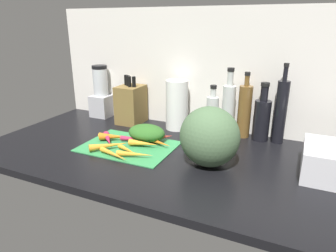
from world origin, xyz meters
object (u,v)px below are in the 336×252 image
Objects in this scene: carrot_8 at (143,143)px; carrot_11 at (114,137)px; carrot_1 at (157,142)px; bottle_0 at (212,114)px; carrot_7 at (158,136)px; carrot_10 at (113,137)px; carrot_5 at (162,137)px; carrot_6 at (139,139)px; knife_block at (131,104)px; bottle_3 at (262,118)px; carrot_9 at (108,139)px; bottle_2 at (244,111)px; winter_squash at (209,137)px; blender_appliance at (101,95)px; carrot_3 at (114,154)px; carrot_2 at (127,150)px; carrot_0 at (135,154)px; paper_towel_roll at (177,105)px; cutting_board at (129,146)px; bottle_4 at (281,111)px; bottle_1 at (228,109)px; carrot_4 at (109,145)px.

carrot_11 is (-16.52, 1.90, -0.30)cm from carrot_8.
bottle_0 is (16.78, 27.23, 7.82)cm from carrot_1.
carrot_8 reaches higher than carrot_1.
carrot_10 is (-18.46, -10.10, 0.14)cm from carrot_7.
carrot_6 is at bearing -145.29° from carrot_5.
bottle_3 is (68.70, 3.20, 0.15)cm from knife_block.
bottle_2 is at bearing 33.62° from carrot_9.
carrot_10 is at bearing -75.85° from knife_block.
carrot_10 is 0.53× the size of winter_squash.
knife_block is at bearing -8.49° from blender_appliance.
carrot_3 is 1.33× the size of carrot_10.
carrot_2 is 36.00cm from winter_squash.
carrot_1 is 21.33cm from carrot_11.
winter_squash reaches higher than carrot_10.
carrot_10 is at bearing 148.16° from carrot_0.
carrot_0 is at bearing -91.07° from paper_towel_roll.
cutting_board is 3.75× the size of carrot_7.
carrot_0 is 0.60× the size of paper_towel_roll.
knife_block reaches higher than carrot_3.
knife_block is at bearing 118.76° from carrot_2.
carrot_7 is 32.43cm from knife_block.
carrot_0 is at bearing -34.23° from carrot_11.
bottle_2 reaches higher than carrot_5.
bottle_4 reaches higher than carrot_2.
bottle_1 reaches higher than carrot_0.
carrot_5 is 41.15cm from bottle_2.
carrot_7 is 0.32× the size of bottle_1.
cutting_board is 2.38× the size of carrot_4.
carrot_4 is 7.56cm from carrot_9.
carrot_9 is 48.89cm from winter_squash.
carrot_8 is at bearing -100.17° from carrot_7.
carrot_3 is 69.41cm from bottle_3.
carrot_9 is 51.96cm from bottle_0.
carrot_8 is 56.06cm from bottle_3.
knife_block reaches higher than carrot_2.
carrot_7 is at bearing 54.05° from cutting_board.
carrot_7 is 33.66cm from winter_squash.
carrot_7 is at bearing -157.06° from bottle_4.
bottle_2 is at bearing 32.90° from carrot_7.
carrot_1 is at bearing 56.80° from carrot_2.
carrot_2 is 1.09× the size of carrot_5.
carrot_7 is 0.82× the size of carrot_8.
bottle_4 reaches higher than carrot_6.
carrot_7 is (6.49, 6.84, 0.47)cm from carrot_6.
cutting_board is 15.13cm from carrot_7.
carrot_8 is (5.58, 14.38, 0.39)cm from carrot_3.
knife_block is (-7.14, 28.30, 7.96)cm from carrot_10.
bottle_4 is (16.17, -0.92, 2.04)cm from bottle_2.
blender_appliance is (-29.04, 30.45, 10.77)cm from carrot_11.
carrot_10 is (-13.11, 8.59, 0.75)cm from carrot_2.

